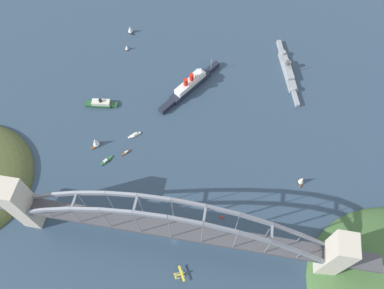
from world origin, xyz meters
TOP-DOWN VIEW (x-y plane):
  - ground_plane at (0.00, 0.00)m, footprint 1400.00×1400.00m
  - harbor_arch_bridge at (-0.00, -0.00)m, footprint 274.78×15.65m
  - ocean_liner at (-12.63, 143.19)m, footprint 46.96×67.98m
  - naval_cruiser at (76.19, 178.04)m, footprint 24.93×79.47m
  - harbor_ferry_steamer at (-88.90, 111.02)m, footprint 29.50×9.18m
  - seaplane_second_in_formation at (8.91, -23.18)m, footprint 9.06×10.56m
  - small_boat_0 at (-80.90, 69.64)m, footprint 7.44×9.34m
  - small_boat_1 at (-68.42, 56.09)m, footprint 8.02×10.52m
  - small_boat_2 at (-54.26, 66.38)m, footprint 6.95×7.41m
  - small_boat_3 at (91.18, 63.14)m, footprint 4.68×7.97m
  - small_boat_4 at (-85.82, 205.66)m, footprint 7.52×6.59m
  - small_boat_5 at (-51.18, 84.40)m, footprint 10.23×8.54m
  - small_boat_6 at (-83.33, 181.58)m, footprint 3.48×6.03m
  - channel_marker_buoy at (32.28, 23.74)m, footprint 2.20×2.20m

SIDE VIEW (x-z plane):
  - ground_plane at x=0.00m, z-range 0.00..0.00m
  - small_boat_2 at x=-54.26m, z-range -0.27..1.57m
  - small_boat_1 at x=-68.42m, z-range -0.31..1.99m
  - small_boat_5 at x=-51.18m, z-range -0.36..2.14m
  - channel_marker_buoy at x=32.28m, z-range -0.26..2.49m
  - seaplane_second_in_formation at x=8.91m, z-range -0.36..4.49m
  - harbor_ferry_steamer at x=-88.90m, z-range -1.55..6.42m
  - naval_cruiser at x=76.19m, z-range -5.49..11.11m
  - small_boat_6 at x=-83.33m, z-range -0.17..6.19m
  - small_boat_4 at x=-85.82m, z-range -0.31..8.94m
  - small_boat_3 at x=91.18m, z-range -0.35..9.15m
  - small_boat_0 at x=-80.90m, z-range -0.42..10.59m
  - ocean_liner at x=-12.63m, z-range -3.87..14.10m
  - harbor_arch_bridge at x=0.00m, z-range -4.27..65.13m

